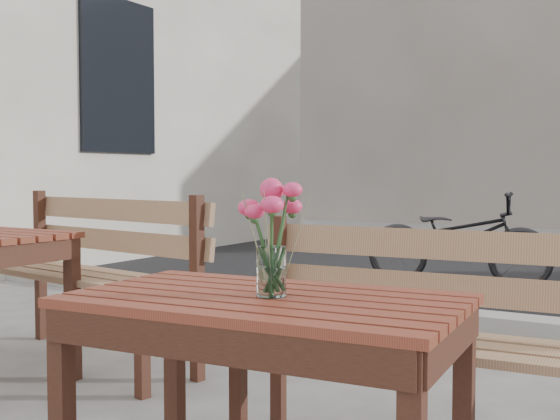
% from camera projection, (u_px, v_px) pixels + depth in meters
% --- Properties ---
extents(main_table, '(1.18, 0.74, 0.70)m').
position_uv_depth(main_table, '(265.00, 335.00, 2.05)').
color(main_table, brown).
rests_on(main_table, ground).
extents(main_bench, '(1.47, 0.51, 0.90)m').
position_uv_depth(main_bench, '(430.00, 314.00, 2.55)').
color(main_bench, '#986E4E').
rests_on(main_bench, ground).
extents(main_vase, '(0.19, 0.19, 0.34)m').
position_uv_depth(main_vase, '(271.00, 223.00, 2.03)').
color(main_vase, white).
rests_on(main_vase, main_table).
extents(second_bench, '(1.62, 0.71, 0.97)m').
position_uv_depth(second_bench, '(97.00, 257.00, 3.93)').
color(second_bench, '#986E4E').
rests_on(second_bench, ground).
extents(bicycle, '(1.76, 0.81, 0.89)m').
position_uv_depth(bicycle, '(457.00, 239.00, 6.52)').
color(bicycle, black).
rests_on(bicycle, ground).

